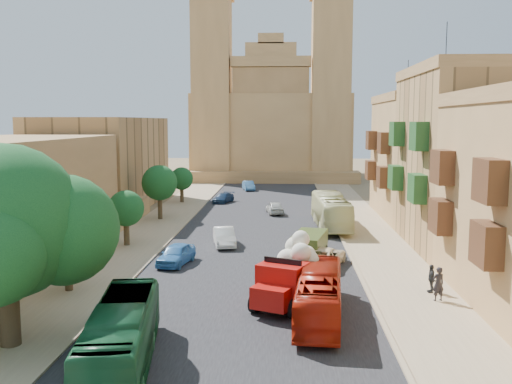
# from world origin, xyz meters

# --- Properties ---
(road_surface) EXTENTS (14.00, 140.00, 0.01)m
(road_surface) POSITION_xyz_m (0.00, 30.00, 0.01)
(road_surface) COLOR black
(road_surface) RESTS_ON ground
(sidewalk_east) EXTENTS (5.00, 140.00, 0.01)m
(sidewalk_east) POSITION_xyz_m (9.50, 30.00, 0.01)
(sidewalk_east) COLOR tan
(sidewalk_east) RESTS_ON ground
(sidewalk_west) EXTENTS (5.00, 140.00, 0.01)m
(sidewalk_west) POSITION_xyz_m (-9.50, 30.00, 0.01)
(sidewalk_west) COLOR tan
(sidewalk_west) RESTS_ON ground
(kerb_east) EXTENTS (0.25, 140.00, 0.12)m
(kerb_east) POSITION_xyz_m (7.00, 30.00, 0.06)
(kerb_east) COLOR tan
(kerb_east) RESTS_ON ground
(kerb_west) EXTENTS (0.25, 140.00, 0.12)m
(kerb_west) POSITION_xyz_m (-7.00, 30.00, 0.06)
(kerb_west) COLOR tan
(kerb_west) RESTS_ON ground
(townhouse_c) EXTENTS (9.00, 14.00, 17.40)m
(townhouse_c) POSITION_xyz_m (15.95, 25.00, 6.91)
(townhouse_c) COLOR tan
(townhouse_c) RESTS_ON ground
(townhouse_d) EXTENTS (9.00, 14.00, 15.90)m
(townhouse_d) POSITION_xyz_m (15.95, 39.00, 6.16)
(townhouse_d) COLOR #AA7F4D
(townhouse_d) RESTS_ON ground
(west_wall) EXTENTS (1.00, 40.00, 1.80)m
(west_wall) POSITION_xyz_m (-12.50, 20.00, 0.90)
(west_wall) COLOR #AA7F4D
(west_wall) RESTS_ON ground
(west_building_mid) EXTENTS (10.00, 22.00, 10.00)m
(west_building_mid) POSITION_xyz_m (-18.00, 44.00, 5.00)
(west_building_mid) COLOR tan
(west_building_mid) RESTS_ON ground
(church) EXTENTS (28.00, 22.50, 36.30)m
(church) POSITION_xyz_m (-0.00, 78.61, 9.52)
(church) COLOR #AA7F4D
(church) RESTS_ON ground
(ficus_tree) EXTENTS (8.73, 8.03, 8.73)m
(ficus_tree) POSITION_xyz_m (-9.42, 4.01, 5.16)
(ficus_tree) COLOR #3B2E1D
(ficus_tree) RESTS_ON ground
(street_tree_a) EXTENTS (3.13, 3.13, 4.81)m
(street_tree_a) POSITION_xyz_m (-10.00, 12.00, 3.22)
(street_tree_a) COLOR #3B2E1D
(street_tree_a) RESTS_ON ground
(street_tree_b) EXTENTS (2.80, 2.80, 4.31)m
(street_tree_b) POSITION_xyz_m (-10.00, 24.00, 2.88)
(street_tree_b) COLOR #3B2E1D
(street_tree_b) RESTS_ON ground
(street_tree_c) EXTENTS (3.49, 3.49, 5.36)m
(street_tree_c) POSITION_xyz_m (-10.00, 36.00, 3.59)
(street_tree_c) COLOR #3B2E1D
(street_tree_c) RESTS_ON ground
(street_tree_d) EXTENTS (2.72, 2.72, 4.19)m
(street_tree_d) POSITION_xyz_m (-10.00, 48.00, 2.79)
(street_tree_d) COLOR #3B2E1D
(street_tree_d) RESTS_ON ground
(red_truck) EXTENTS (4.66, 6.71, 3.72)m
(red_truck) POSITION_xyz_m (2.78, 10.50, 1.64)
(red_truck) COLOR #B2130D
(red_truck) RESTS_ON ground
(olive_pickup) EXTENTS (2.92, 4.82, 1.86)m
(olive_pickup) POSITION_xyz_m (4.00, 20.00, 0.91)
(olive_pickup) COLOR #38481B
(olive_pickup) RESTS_ON ground
(bus_green_north) EXTENTS (3.47, 9.56, 2.60)m
(bus_green_north) POSITION_xyz_m (-4.00, 1.83, 1.30)
(bus_green_north) COLOR #1A5B32
(bus_green_north) RESTS_ON ground
(bus_red_east) EXTENTS (2.79, 8.79, 2.41)m
(bus_red_east) POSITION_xyz_m (4.00, 7.92, 1.20)
(bus_red_east) COLOR #B01E0C
(bus_red_east) RESTS_ON ground
(bus_cream_east) EXTENTS (3.05, 10.92, 3.01)m
(bus_cream_east) POSITION_xyz_m (6.50, 32.41, 1.51)
(bus_cream_east) COLOR beige
(bus_cream_east) RESTS_ON ground
(car_blue_a) EXTENTS (2.42, 4.35, 1.40)m
(car_blue_a) POSITION_xyz_m (-5.00, 18.21, 0.70)
(car_blue_a) COLOR #377EC2
(car_blue_a) RESTS_ON ground
(car_white_a) EXTENTS (2.28, 4.48, 1.41)m
(car_white_a) POSITION_xyz_m (-2.37, 24.18, 0.70)
(car_white_a) COLOR white
(car_white_a) RESTS_ON ground
(car_cream) EXTENTS (3.45, 5.03, 1.28)m
(car_cream) POSITION_xyz_m (5.00, 18.33, 0.64)
(car_cream) COLOR #FAE2B9
(car_cream) RESTS_ON ground
(car_dkblue) EXTENTS (2.68, 4.14, 1.12)m
(car_dkblue) POSITION_xyz_m (-5.00, 47.80, 0.56)
(car_dkblue) COLOR navy
(car_dkblue) RESTS_ON ground
(car_white_b) EXTENTS (2.12, 4.04, 1.31)m
(car_white_b) POSITION_xyz_m (1.28, 39.72, 0.66)
(car_white_b) COLOR beige
(car_white_b) RESTS_ON ground
(car_blue_b) EXTENTS (2.14, 4.07, 1.28)m
(car_blue_b) POSITION_xyz_m (-2.78, 60.18, 0.64)
(car_blue_b) COLOR teal
(car_blue_b) RESTS_ON ground
(pedestrian_a) EXTENTS (0.79, 0.63, 1.87)m
(pedestrian_a) POSITION_xyz_m (10.55, 11.11, 0.93)
(pedestrian_a) COLOR black
(pedestrian_a) RESTS_ON ground
(pedestrian_c) EXTENTS (0.40, 0.95, 1.61)m
(pedestrian_c) POSITION_xyz_m (10.57, 12.64, 0.81)
(pedestrian_c) COLOR #313132
(pedestrian_c) RESTS_ON ground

